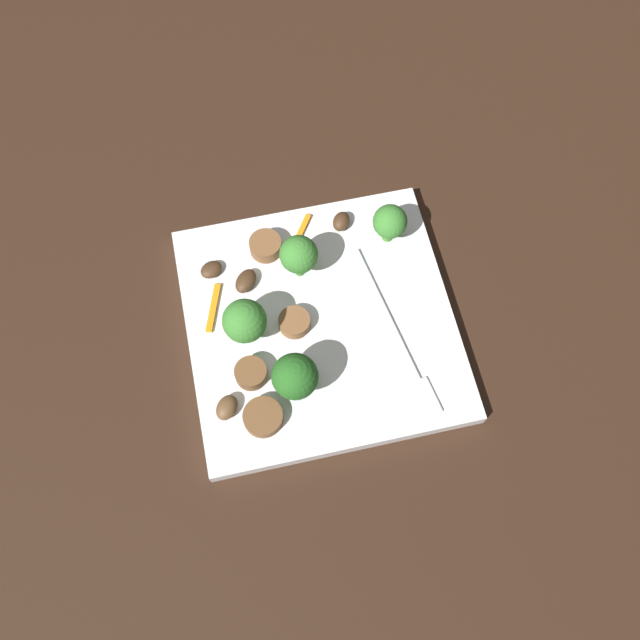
% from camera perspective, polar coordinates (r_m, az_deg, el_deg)
% --- Properties ---
extents(ground_plane, '(1.40, 1.40, 0.00)m').
position_cam_1_polar(ground_plane, '(0.65, 0.00, -0.54)').
color(ground_plane, black).
extents(plate, '(0.25, 0.25, 0.02)m').
position_cam_1_polar(plate, '(0.65, 0.00, -0.28)').
color(plate, white).
rests_on(plate, ground_plane).
extents(fork, '(0.18, 0.04, 0.00)m').
position_cam_1_polar(fork, '(0.63, 6.66, -1.83)').
color(fork, silver).
rests_on(fork, plate).
extents(broccoli_floret_0, '(0.03, 0.03, 0.05)m').
position_cam_1_polar(broccoli_floret_0, '(0.66, 5.92, 8.22)').
color(broccoli_floret_0, '#408630').
rests_on(broccoli_floret_0, plate).
extents(broccoli_floret_1, '(0.04, 0.04, 0.05)m').
position_cam_1_polar(broccoli_floret_1, '(0.61, -6.38, -0.15)').
color(broccoli_floret_1, '#408630').
rests_on(broccoli_floret_1, plate).
extents(broccoli_floret_2, '(0.04, 0.04, 0.06)m').
position_cam_1_polar(broccoli_floret_2, '(0.58, -2.13, -4.82)').
color(broccoli_floret_2, '#296420').
rests_on(broccoli_floret_2, plate).
extents(broccoli_floret_3, '(0.04, 0.04, 0.05)m').
position_cam_1_polar(broccoli_floret_3, '(0.63, -1.81, 5.52)').
color(broccoli_floret_3, '#408630').
rests_on(broccoli_floret_3, plate).
extents(sausage_slice_0, '(0.04, 0.04, 0.01)m').
position_cam_1_polar(sausage_slice_0, '(0.60, -4.83, -8.18)').
color(sausage_slice_0, brown).
rests_on(sausage_slice_0, plate).
extents(sausage_slice_1, '(0.04, 0.04, 0.01)m').
position_cam_1_polar(sausage_slice_1, '(0.62, -5.85, -4.51)').
color(sausage_slice_1, brown).
rests_on(sausage_slice_1, plate).
extents(sausage_slice_2, '(0.04, 0.04, 0.02)m').
position_cam_1_polar(sausage_slice_2, '(0.67, -4.62, 6.25)').
color(sausage_slice_2, brown).
rests_on(sausage_slice_2, plate).
extents(sausage_slice_3, '(0.04, 0.04, 0.01)m').
position_cam_1_polar(sausage_slice_3, '(0.63, -2.23, 0.03)').
color(sausage_slice_3, brown).
rests_on(sausage_slice_3, plate).
extents(mushroom_0, '(0.03, 0.03, 0.01)m').
position_cam_1_polar(mushroom_0, '(0.68, 1.81, 8.33)').
color(mushroom_0, '#422B19').
rests_on(mushroom_0, plate).
extents(mushroom_1, '(0.03, 0.03, 0.01)m').
position_cam_1_polar(mushroom_1, '(0.65, -6.28, 3.29)').
color(mushroom_1, '#422B19').
rests_on(mushroom_1, plate).
extents(mushroom_3, '(0.03, 0.03, 0.01)m').
position_cam_1_polar(mushroom_3, '(0.61, -7.88, -7.34)').
color(mushroom_3, brown).
rests_on(mushroom_3, plate).
extents(mushroom_4, '(0.02, 0.03, 0.01)m').
position_cam_1_polar(mushroom_4, '(0.67, -9.17, 4.23)').
color(mushroom_4, '#422B19').
rests_on(mushroom_4, plate).
extents(pepper_strip_1, '(0.04, 0.03, 0.00)m').
position_cam_1_polar(pepper_strip_1, '(0.68, -1.37, 7.32)').
color(pepper_strip_1, orange).
rests_on(pepper_strip_1, plate).
extents(pepper_strip_3, '(0.05, 0.02, 0.00)m').
position_cam_1_polar(pepper_strip_3, '(0.65, -9.00, 1.03)').
color(pepper_strip_3, orange).
rests_on(pepper_strip_3, plate).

